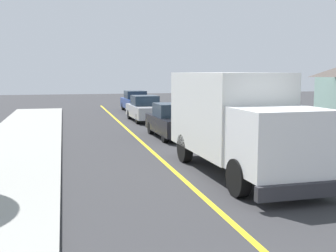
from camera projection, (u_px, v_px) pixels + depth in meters
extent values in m
cube|color=gold|center=(173.00, 170.00, 14.32)|extent=(0.16, 56.00, 0.01)
cube|color=silver|center=(226.00, 112.00, 14.47)|extent=(2.57, 5.08, 2.60)
cube|color=white|center=(280.00, 141.00, 11.18)|extent=(2.35, 2.08, 1.70)
cube|color=#1E2D3D|center=(300.00, 131.00, 10.28)|extent=(2.04, 0.15, 0.75)
cube|color=#2D2D33|center=(302.00, 191.00, 10.28)|extent=(2.41, 0.28, 0.36)
cylinder|color=black|center=(309.00, 173.00, 11.77)|extent=(0.33, 1.01, 1.00)
cylinder|color=black|center=(238.00, 178.00, 11.21)|extent=(0.33, 1.01, 1.00)
cylinder|color=black|center=(238.00, 145.00, 16.12)|extent=(0.33, 1.01, 1.00)
cylinder|color=black|center=(185.00, 148.00, 15.56)|extent=(0.33, 1.01, 1.00)
cube|color=black|center=(173.00, 124.00, 21.35)|extent=(1.95, 4.46, 0.76)
cube|color=#1E2D3D|center=(172.00, 110.00, 21.40)|extent=(1.64, 1.85, 0.64)
cylinder|color=black|center=(197.00, 134.00, 20.25)|extent=(0.24, 0.65, 0.64)
cylinder|color=black|center=(165.00, 136.00, 19.83)|extent=(0.24, 0.65, 0.64)
cylinder|color=black|center=(180.00, 127.00, 22.94)|extent=(0.24, 0.65, 0.64)
cylinder|color=black|center=(151.00, 128.00, 22.52)|extent=(0.24, 0.65, 0.64)
cube|color=#B7B7BC|center=(145.00, 111.00, 28.39)|extent=(1.94, 4.46, 0.76)
cube|color=#1E2D3D|center=(145.00, 100.00, 28.44)|extent=(1.64, 1.85, 0.64)
cylinder|color=black|center=(162.00, 118.00, 27.29)|extent=(0.24, 0.65, 0.64)
cylinder|color=black|center=(138.00, 119.00, 26.87)|extent=(0.24, 0.65, 0.64)
cylinder|color=black|center=(152.00, 114.00, 29.98)|extent=(0.24, 0.65, 0.64)
cylinder|color=black|center=(130.00, 115.00, 29.56)|extent=(0.24, 0.65, 0.64)
cube|color=#2D4793|center=(136.00, 103.00, 35.44)|extent=(1.96, 4.46, 0.76)
cube|color=#1E2D3D|center=(135.00, 95.00, 35.50)|extent=(1.65, 1.86, 0.64)
cylinder|color=black|center=(149.00, 109.00, 34.35)|extent=(0.24, 0.65, 0.64)
cylinder|color=black|center=(129.00, 109.00, 33.93)|extent=(0.24, 0.65, 0.64)
cylinder|color=black|center=(141.00, 106.00, 37.04)|extent=(0.24, 0.65, 0.64)
cylinder|color=black|center=(123.00, 106.00, 36.62)|extent=(0.24, 0.65, 0.64)
cube|color=#B7B7BC|center=(296.00, 139.00, 16.61)|extent=(2.00, 4.48, 0.76)
cube|color=#1E2D3D|center=(299.00, 122.00, 16.38)|extent=(1.67, 1.87, 0.64)
cylinder|color=black|center=(260.00, 143.00, 17.77)|extent=(0.25, 0.65, 0.64)
cylinder|color=black|center=(294.00, 141.00, 18.21)|extent=(0.25, 0.65, 0.64)
cylinder|color=black|center=(299.00, 156.00, 15.09)|extent=(0.25, 0.65, 0.64)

